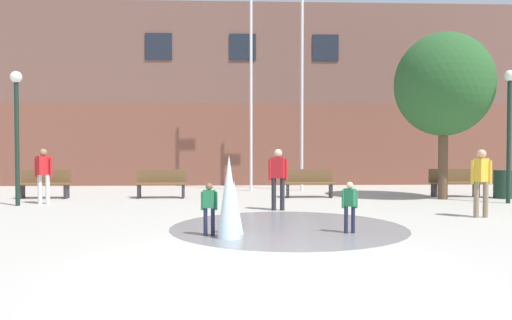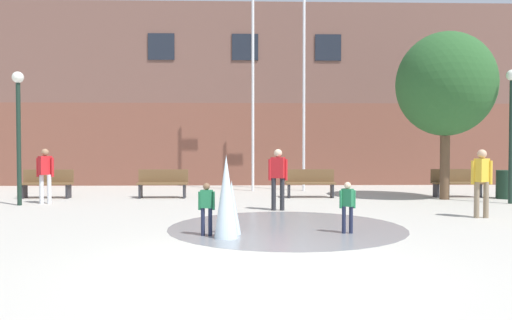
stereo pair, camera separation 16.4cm
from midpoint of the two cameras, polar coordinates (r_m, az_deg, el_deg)
ground_plane at (r=6.97m, az=-0.44°, el=-12.27°), size 100.00×100.00×0.00m
library_building at (r=24.14m, az=-1.83°, el=6.84°), size 36.00×6.05×7.73m
splash_fountain at (r=9.50m, az=-1.23°, el=-5.62°), size 4.84×4.84×1.51m
park_bench_left_of_flagpoles at (r=17.28m, az=-23.24°, el=-2.46°), size 1.60×0.44×0.91m
park_bench_under_left_flagpole at (r=16.29m, az=-11.03°, el=-2.60°), size 1.60×0.44×0.91m
park_bench_center at (r=16.26m, az=5.79°, el=-2.59°), size 1.60×0.44×0.91m
park_bench_near_trashcan at (r=17.57m, az=21.47°, el=-2.38°), size 1.60×0.44×0.91m
adult_near_bench at (r=12.90m, az=2.17°, el=-1.66°), size 0.50×0.31×1.59m
teen_by_trashcan at (r=15.59m, az=-23.39°, el=-1.22°), size 0.50×0.38×1.59m
child_with_pink_shirt at (r=9.70m, az=10.18°, el=-4.87°), size 0.31×0.23×0.99m
child_running at (r=9.32m, az=-5.89°, el=-5.12°), size 0.31×0.17×0.99m
adult_in_red at (r=12.71m, az=24.01°, el=-1.85°), size 0.50×0.35×1.59m
flagpole_left at (r=18.71m, az=-0.74°, el=10.70°), size 0.80×0.10×8.74m
flagpole_right at (r=18.81m, az=5.12°, el=9.66°), size 0.80×0.10×8.11m
lamp_post_left_lane at (r=15.45m, az=-25.96°, el=4.39°), size 0.32×0.32×3.75m
lamp_post_right_lane at (r=16.22m, az=26.71°, el=4.48°), size 0.32×0.32×3.87m
trash_can at (r=17.69m, az=26.13°, el=-2.50°), size 0.56×0.56×0.90m
street_tree_near_building at (r=16.75m, az=20.40°, el=8.06°), size 3.03×3.03×5.20m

